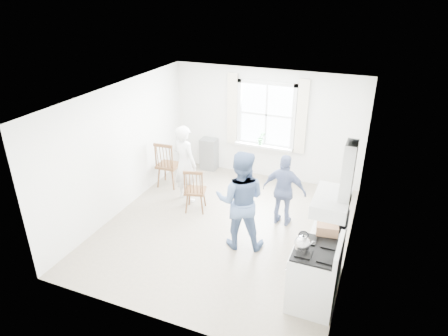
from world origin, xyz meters
TOP-DOWN VIEW (x-y plane):
  - room_shell at (0.00, 0.00)m, footprint 4.62×5.12m
  - window_assembly at (0.00, 2.45)m, footprint 1.88×0.24m
  - range_hood at (2.07, -1.35)m, footprint 0.45×0.76m
  - shelf_unit at (-1.40, 2.33)m, footprint 0.40×0.30m
  - gas_stove at (1.91, -1.35)m, footprint 0.68×0.76m
  - kettle at (1.72, -1.43)m, footprint 0.22×0.22m
  - low_cabinet at (1.98, -0.65)m, footprint 0.50×0.55m
  - stereo_stack at (2.02, -0.60)m, footprint 0.44×0.42m
  - cardboard_box at (1.97, -0.90)m, footprint 0.34×0.27m
  - windsor_chair_a at (-0.81, 0.29)m, footprint 0.50×0.50m
  - windsor_chair_b at (-1.88, 1.04)m, footprint 0.50×0.49m
  - person_left at (-1.21, 0.70)m, footprint 0.81×0.81m
  - person_mid at (0.43, -0.39)m, footprint 1.07×1.07m
  - person_right at (0.97, 0.58)m, footprint 0.89×0.89m
  - potted_plant at (-0.06, 2.36)m, footprint 0.23×0.23m

SIDE VIEW (x-z plane):
  - shelf_unit at x=-1.40m, z-range 0.00..0.80m
  - low_cabinet at x=1.98m, z-range 0.00..0.90m
  - gas_stove at x=1.91m, z-range -0.08..1.04m
  - windsor_chair_a at x=-0.81m, z-range 0.11..1.08m
  - windsor_chair_b at x=-1.88m, z-range 0.12..1.23m
  - person_right at x=0.97m, z-range 0.00..1.45m
  - person_left at x=-1.21m, z-range 0.00..1.70m
  - person_mid at x=0.43m, z-range 0.00..1.82m
  - cardboard_box at x=1.97m, z-range 0.90..1.10m
  - potted_plant at x=-0.06m, z-range 0.85..1.17m
  - kettle at x=1.72m, z-range 0.90..1.21m
  - stereo_stack at x=2.02m, z-range 0.90..1.21m
  - room_shell at x=0.00m, z-range -0.02..2.62m
  - window_assembly at x=0.00m, z-range 0.61..2.31m
  - range_hood at x=2.07m, z-range 1.43..2.37m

